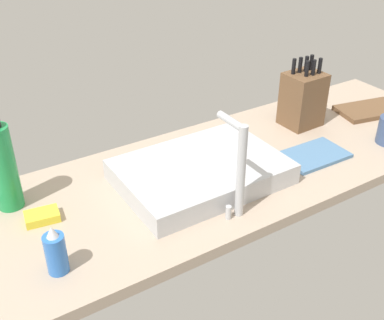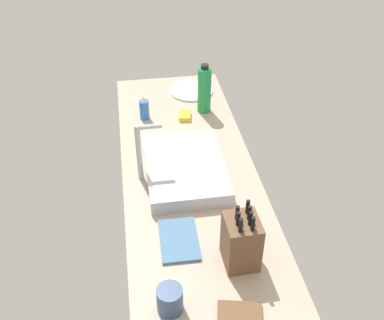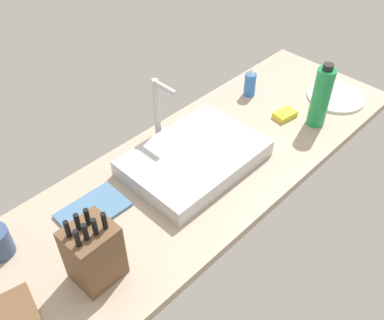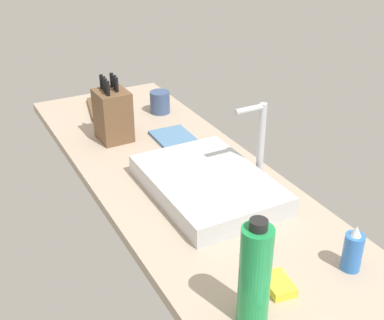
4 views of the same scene
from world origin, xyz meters
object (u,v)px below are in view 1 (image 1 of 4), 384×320
faucet (239,165)px  dish_sponge (42,216)px  dish_towel (314,155)px  knife_block (303,99)px  soap_bottle (56,252)px  water_bottle (3,167)px  cutting_board (369,110)px  sink_basin (201,172)px

faucet → dish_sponge: size_ratio=3.03×
dish_towel → knife_block: bearing=-122.1°
soap_bottle → water_bottle: 33.01cm
cutting_board → water_bottle: water_bottle is taller
knife_block → dish_sponge: size_ratio=2.80×
knife_block → dish_towel: knife_block is taller
cutting_board → dish_sponge: size_ratio=2.72×
knife_block → faucet: bearing=28.8°
faucet → water_bottle: size_ratio=1.01×
knife_block → dish_sponge: 99.35cm
faucet → cutting_board: (-82.34, -23.84, -14.66)cm
knife_block → soap_bottle: (101.39, 26.58, -4.49)cm
soap_bottle → dish_sponge: bearing=-97.1°
dish_towel → dish_sponge: 87.28cm
water_bottle → knife_block: bearing=176.9°
faucet → dish_towel: 43.76cm
sink_basin → knife_block: knife_block is taller
soap_bottle → water_bottle: water_bottle is taller
water_bottle → dish_towel: size_ratio=1.24×
soap_bottle → knife_block: bearing=-165.3°
water_bottle → dish_sponge: water_bottle is taller
water_bottle → dish_towel: (-91.35, 25.85, -12.16)cm
sink_basin → faucet: (0.50, 18.50, 12.36)cm
knife_block → dish_sponge: (98.78, 5.65, -8.94)cm
sink_basin → soap_bottle: (49.39, 14.26, 2.45)cm
cutting_board → soap_bottle: 132.77cm
sink_basin → cutting_board: 82.05cm
cutting_board → dish_towel: size_ratio=1.13×
knife_block → sink_basin: bearing=11.7°
dish_towel → dish_sponge: dish_sponge is taller
faucet → cutting_board: bearing=-163.9°
cutting_board → water_bottle: bearing=-5.3°
knife_block → water_bottle: (104.09, -5.55, 2.61)cm
sink_basin → cutting_board: size_ratio=1.99×
faucet → sink_basin: bearing=-91.5°
cutting_board → dish_sponge: 128.63cm
dish_towel → faucet: bearing=14.8°
faucet → cutting_board: faucet is taller
sink_basin → dish_sponge: 47.30cm
soap_bottle → sink_basin: bearing=-163.9°
water_bottle → faucet: bearing=144.8°
soap_bottle → faucet: bearing=175.0°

